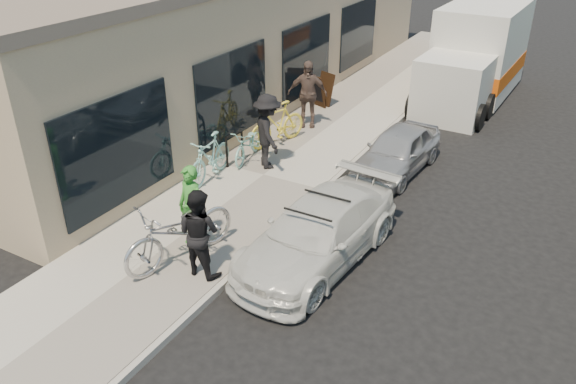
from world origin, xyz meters
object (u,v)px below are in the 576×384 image
at_px(bystander_a, 268,132).
at_px(cruiser_bike_a, 210,158).
at_px(cruiser_bike_c, 277,124).
at_px(bike_rack, 234,146).
at_px(man_standing, 199,232).
at_px(sedan_white, 318,233).
at_px(moving_truck, 475,58).
at_px(sandwich_board, 321,90).
at_px(tandem_bike, 180,232).
at_px(sedan_silver, 398,151).
at_px(woman_rider, 191,207).
at_px(bystander_b, 307,94).
at_px(cruiser_bike_b, 248,144).

bearing_deg(bystander_a, cruiser_bike_a, 98.79).
height_order(cruiser_bike_a, cruiser_bike_c, cruiser_bike_c).
bearing_deg(bystander_a, bike_rack, 61.62).
xyz_separation_m(man_standing, bystander_a, (-1.21, 4.27, 0.10)).
bearing_deg(sedan_white, moving_truck, 94.56).
xyz_separation_m(bike_rack, sedan_white, (3.53, -2.48, -0.05)).
relative_size(man_standing, bystander_a, 0.89).
xyz_separation_m(sandwich_board, tandem_bike, (1.55, -8.77, 0.10)).
xyz_separation_m(sedan_silver, bystander_a, (-2.72, -1.60, 0.52)).
bearing_deg(man_standing, woman_rider, -41.90).
bearing_deg(sedan_silver, sedan_white, -85.44).
height_order(bike_rack, moving_truck, moving_truck).
distance_m(sedan_white, cruiser_bike_a, 3.88).
bearing_deg(bystander_b, bystander_a, -104.93).
relative_size(sedan_silver, man_standing, 1.96).
xyz_separation_m(bike_rack, cruiser_bike_a, (-0.03, -0.95, 0.05)).
height_order(moving_truck, bystander_a, moving_truck).
height_order(moving_truck, cruiser_bike_c, moving_truck).
bearing_deg(sandwich_board, bike_rack, -67.63).
height_order(bike_rack, cruiser_bike_a, cruiser_bike_a).
distance_m(woman_rider, bystander_a, 3.68).
xyz_separation_m(tandem_bike, cruiser_bike_a, (-1.52, 2.94, -0.07)).
distance_m(sedan_white, sedan_silver, 4.35).
height_order(sandwich_board, tandem_bike, tandem_bike).
bearing_deg(man_standing, cruiser_bike_a, -54.20).
bearing_deg(sandwich_board, cruiser_bike_b, -65.64).
bearing_deg(cruiser_bike_b, moving_truck, 55.18).
height_order(bike_rack, cruiser_bike_c, cruiser_bike_c).
bearing_deg(bystander_a, sandwich_board, -36.30).
relative_size(cruiser_bike_a, cruiser_bike_c, 0.95).
distance_m(tandem_bike, woman_rider, 0.57).
distance_m(bike_rack, cruiser_bike_c, 1.62).
height_order(tandem_bike, man_standing, man_standing).
bearing_deg(cruiser_bike_b, man_standing, -78.00).
bearing_deg(sedan_silver, tandem_bike, -105.12).
bearing_deg(man_standing, bystander_a, -72.15).
bearing_deg(woman_rider, bystander_b, 107.53).
distance_m(bike_rack, moving_truck, 9.31).
distance_m(sandwich_board, woman_rider, 8.37).
bearing_deg(moving_truck, cruiser_bike_b, -112.13).
bearing_deg(sedan_silver, cruiser_bike_b, -151.94).
height_order(moving_truck, man_standing, moving_truck).
relative_size(tandem_bike, cruiser_bike_b, 1.46).
relative_size(cruiser_bike_a, bystander_a, 0.97).
bearing_deg(woman_rider, moving_truck, 87.46).
xyz_separation_m(sedan_white, bystander_b, (-3.18, 5.63, 0.51)).
distance_m(sandwich_board, bystander_a, 4.71).
height_order(sedan_white, moving_truck, moving_truck).
relative_size(man_standing, cruiser_bike_c, 0.87).
xyz_separation_m(bike_rack, sandwich_board, (-0.07, 4.88, 0.03)).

